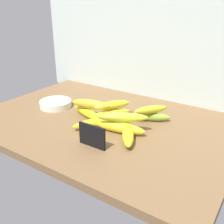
{
  "coord_description": "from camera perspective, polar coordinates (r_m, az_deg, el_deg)",
  "views": [
    {
      "loc": [
        60.82,
        -83.69,
        51.0
      ],
      "look_at": [
        5.01,
        -0.01,
        8.0
      ],
      "focal_mm": 42.07,
      "sensor_mm": 36.0,
      "label": 1
    }
  ],
  "objects": [
    {
      "name": "counter_top",
      "position": [
        1.15,
        -2.08,
        -2.44
      ],
      "size": [
        110.0,
        76.0,
        3.0
      ],
      "primitive_type": "cube",
      "color": "brown",
      "rests_on": "ground"
    },
    {
      "name": "back_wall",
      "position": [
        1.38,
        7.59,
        16.29
      ],
      "size": [
        130.0,
        2.0,
        70.0
      ],
      "primitive_type": "cube",
      "color": "silver",
      "rests_on": "ground"
    },
    {
      "name": "chalkboard_sign",
      "position": [
        0.93,
        -4.33,
        -5.37
      ],
      "size": [
        11.0,
        1.8,
        8.4
      ],
      "color": "black",
      "rests_on": "counter_top"
    },
    {
      "name": "fruit_bowl",
      "position": [
        1.31,
        -12.16,
        1.77
      ],
      "size": [
        15.26,
        15.26,
        3.09
      ],
      "primitive_type": "cylinder",
      "color": "silver",
      "rests_on": "counter_top"
    },
    {
      "name": "banana_0",
      "position": [
        1.03,
        1.77,
        -3.4
      ],
      "size": [
        20.84,
        8.04,
        4.3
      ],
      "primitive_type": "ellipsoid",
      "rotation": [
        0.0,
        0.0,
        3.33
      ],
      "color": "yellow",
      "rests_on": "counter_top"
    },
    {
      "name": "banana_1",
      "position": [
        0.98,
        3.49,
        -4.66
      ],
      "size": [
        13.99,
        19.03,
        4.4
      ],
      "primitive_type": "ellipsoid",
      "rotation": [
        0.0,
        0.0,
        2.12
      ],
      "color": "yellow",
      "rests_on": "counter_top"
    },
    {
      "name": "banana_2",
      "position": [
        1.15,
        -1.72,
        -0.65
      ],
      "size": [
        7.45,
        17.18,
        3.53
      ],
      "primitive_type": "ellipsoid",
      "rotation": [
        0.0,
        0.0,
        1.81
      ],
      "color": "#B88E26",
      "rests_on": "counter_top"
    },
    {
      "name": "banana_3",
      "position": [
        1.16,
        0.1,
        -0.33
      ],
      "size": [
        13.0,
        15.75,
        3.91
      ],
      "primitive_type": "ellipsoid",
      "rotation": [
        0.0,
        0.0,
        4.08
      ],
      "color": "gold",
      "rests_on": "counter_top"
    },
    {
      "name": "banana_4",
      "position": [
        1.07,
        -3.6,
        -2.32
      ],
      "size": [
        13.2,
        18.6,
        3.75
      ],
      "primitive_type": "ellipsoid",
      "rotation": [
        0.0,
        0.0,
        4.17
      ],
      "color": "yellow",
      "rests_on": "counter_top"
    },
    {
      "name": "banana_5",
      "position": [
        1.14,
        8.32,
        -0.96
      ],
      "size": [
        16.97,
        10.34,
        3.78
      ],
      "primitive_type": "ellipsoid",
      "rotation": [
        0.0,
        0.0,
        3.56
      ],
      "color": "#8AAA34",
      "rests_on": "counter_top"
    },
    {
      "name": "banana_6",
      "position": [
        1.17,
        -5.28,
        -0.18
      ],
      "size": [
        20.96,
        10.47,
        3.94
      ],
      "primitive_type": "ellipsoid",
      "rotation": [
        0.0,
        0.0,
        2.81
      ],
      "color": "yellow",
      "rests_on": "counter_top"
    },
    {
      "name": "banana_7",
      "position": [
        1.02,
        2.31,
        -1.14
      ],
      "size": [
        19.21,
        13.23,
        3.78
      ],
      "primitive_type": "ellipsoid",
      "rotation": [
        0.0,
        0.0,
        3.66
      ],
      "color": "#B9CA2D",
      "rests_on": "banana_0"
    },
    {
      "name": "banana_8",
      "position": [
        1.15,
        -4.82,
        1.62
      ],
      "size": [
        18.11,
        8.23,
        4.16
      ],
      "primitive_type": "ellipsoid",
      "rotation": [
        0.0,
        0.0,
        3.38
      ],
      "color": "gold",
      "rests_on": "banana_6"
    },
    {
      "name": "banana_9",
      "position": [
        1.12,
        8.48,
        0.53
      ],
      "size": [
        11.81,
        14.05,
        3.34
      ],
      "primitive_type": "ellipsoid",
      "rotation": [
        0.0,
        0.0,
        4.06
      ],
      "color": "gold",
      "rests_on": "banana_5"
    },
    {
      "name": "banana_10",
      "position": [
        1.15,
        0.06,
        1.52
      ],
      "size": [
        12.21,
        15.68,
        3.66
      ],
      "primitive_type": "ellipsoid",
      "rotation": [
        0.0,
        0.0,
        4.12
      ],
      "color": "yellow",
      "rests_on": "banana_3"
    }
  ]
}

